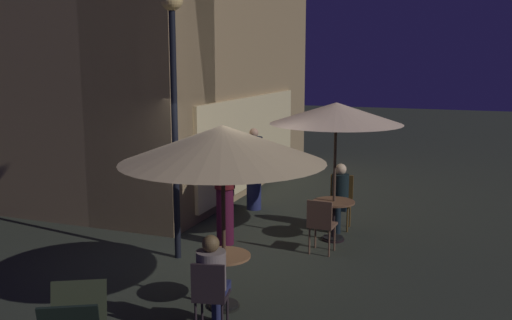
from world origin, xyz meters
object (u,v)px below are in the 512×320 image
(cafe_chair_1, at_px, (341,197))
(patron_standing_2, at_px, (254,169))
(patio_umbrella_1, at_px, (336,114))
(cafe_table_0, at_px, (224,270))
(patio_umbrella_0, at_px, (223,144))
(patron_seated_0, at_px, (212,277))
(patron_standing_3, at_px, (225,194))
(street_lamp_near_corner, at_px, (173,67))
(cafe_chair_2, at_px, (321,221))
(patron_seated_1, at_px, (340,193))
(cafe_table_1, at_px, (334,212))
(cafe_chair_0, at_px, (210,292))

(cafe_chair_1, distance_m, patron_standing_2, 2.13)
(patio_umbrella_1, xyz_separation_m, cafe_chair_1, (0.81, 0.05, -1.65))
(cafe_table_0, relative_size, patio_umbrella_0, 0.28)
(patio_umbrella_0, relative_size, cafe_chair_1, 2.57)
(cafe_chair_1, height_order, patron_seated_0, patron_seated_0)
(patron_standing_2, bearing_deg, patron_standing_3, -86.06)
(patio_umbrella_0, height_order, cafe_chair_1, patio_umbrella_0)
(street_lamp_near_corner, distance_m, patron_standing_3, 2.38)
(street_lamp_near_corner, relative_size, cafe_chair_2, 4.58)
(cafe_chair_2, xyz_separation_m, patron_seated_1, (1.45, 0.01, 0.15))
(patio_umbrella_0, bearing_deg, cafe_chair_2, -15.06)
(cafe_chair_1, bearing_deg, cafe_table_1, 0.00)
(cafe_chair_0, distance_m, cafe_chair_1, 4.85)
(cafe_table_0, distance_m, cafe_chair_1, 4.07)
(patron_seated_0, bearing_deg, patron_standing_3, 8.62)
(patio_umbrella_0, height_order, patron_seated_1, patio_umbrella_0)
(patron_standing_2, bearing_deg, patio_umbrella_1, -39.89)
(cafe_table_0, relative_size, cafe_chair_2, 0.78)
(cafe_table_0, height_order, patron_seated_0, patron_seated_0)
(patron_seated_0, bearing_deg, cafe_chair_1, -18.54)
(cafe_table_0, xyz_separation_m, cafe_chair_2, (2.42, -0.65, 0.05))
(street_lamp_near_corner, bearing_deg, cafe_table_1, -50.47)
(cafe_table_0, xyz_separation_m, cafe_table_1, (3.21, -0.68, 0.01))
(cafe_table_0, bearing_deg, patio_umbrella_1, -11.96)
(cafe_table_1, relative_size, cafe_chair_2, 0.80)
(patio_umbrella_0, bearing_deg, patron_seated_0, -167.29)
(street_lamp_near_corner, relative_size, cafe_chair_0, 4.56)
(patio_umbrella_0, relative_size, cafe_chair_0, 2.77)
(patron_seated_1, height_order, patron_standing_2, patron_standing_2)
(cafe_chair_0, height_order, patron_seated_1, patron_seated_1)
(patron_seated_1, bearing_deg, patron_seated_0, -9.82)
(patron_seated_1, bearing_deg, patio_umbrella_0, -13.05)
(cafe_table_0, relative_size, patio_umbrella_1, 0.29)
(street_lamp_near_corner, distance_m, cafe_chair_2, 3.42)
(patron_seated_0, bearing_deg, cafe_chair_2, -21.94)
(cafe_table_1, xyz_separation_m, cafe_chair_2, (-0.79, 0.03, 0.04))
(cafe_table_0, height_order, cafe_chair_0, cafe_chair_0)
(patio_umbrella_0, bearing_deg, patron_standing_3, 23.64)
(patio_umbrella_0, bearing_deg, cafe_chair_1, -8.88)
(cafe_chair_1, xyz_separation_m, patron_standing_2, (0.63, 2.01, 0.28))
(cafe_table_0, distance_m, cafe_table_1, 3.29)
(street_lamp_near_corner, bearing_deg, patron_standing_3, -26.70)
(cafe_chair_1, height_order, patron_standing_2, patron_standing_2)
(patron_standing_3, bearing_deg, patio_umbrella_1, -175.66)
(cafe_table_1, xyz_separation_m, patron_seated_1, (0.65, 0.04, 0.19))
(cafe_table_0, bearing_deg, cafe_chair_2, -15.06)
(patio_umbrella_1, relative_size, patron_seated_1, 1.95)
(patio_umbrella_0, height_order, patron_standing_2, patio_umbrella_0)
(cafe_chair_2, bearing_deg, patron_seated_1, 2.61)
(cafe_table_1, bearing_deg, patron_seated_0, 172.21)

